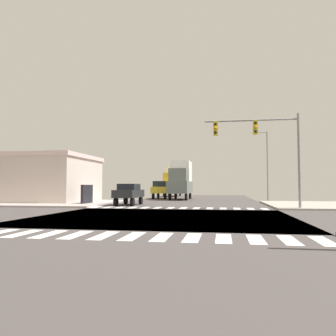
# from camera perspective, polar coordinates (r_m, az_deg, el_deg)

# --- Properties ---
(ground) EXTENTS (90.00, 90.00, 0.05)m
(ground) POSITION_cam_1_polar(r_m,az_deg,el_deg) (18.62, -0.79, -8.33)
(ground) COLOR #453F3F
(sidewalk_corner_nw) EXTENTS (12.00, 12.00, 0.14)m
(sidewalk_corner_nw) POSITION_cam_1_polar(r_m,az_deg,el_deg) (34.38, -19.01, -5.60)
(sidewalk_corner_nw) COLOR #A79C98
(sidewalk_corner_nw) RESTS_ON ground
(crosswalk_near) EXTENTS (13.50, 2.00, 0.01)m
(crosswalk_near) POSITION_cam_1_polar(r_m,az_deg,el_deg) (11.62, -8.47, -11.31)
(crosswalk_near) COLOR white
(crosswalk_near) RESTS_ON ground
(crosswalk_far) EXTENTS (13.50, 2.00, 0.01)m
(crosswalk_far) POSITION_cam_1_polar(r_m,az_deg,el_deg) (25.85, 1.51, -6.80)
(crosswalk_far) COLOR white
(crosswalk_far) RESTS_ON ground
(traffic_signal_mast) EXTENTS (6.80, 0.55, 6.91)m
(traffic_signal_mast) POSITION_cam_1_polar(r_m,az_deg,el_deg) (25.45, 15.64, 4.77)
(traffic_signal_mast) COLOR gray
(traffic_signal_mast) RESTS_ON ground
(street_lamp) EXTENTS (1.78, 0.32, 7.96)m
(street_lamp) POSITION_cam_1_polar(r_m,az_deg,el_deg) (40.15, 16.17, 1.44)
(street_lamp) COLOR gray
(street_lamp) RESTS_ON ground
(bank_building) EXTENTS (15.84, 9.19, 4.85)m
(bank_building) POSITION_cam_1_polar(r_m,az_deg,el_deg) (38.34, -23.36, -1.71)
(bank_building) COLOR beige
(bank_building) RESTS_ON ground
(sedan_nearside_1) EXTENTS (1.80, 4.30, 1.88)m
(sedan_nearside_1) POSITION_cam_1_polar(r_m,az_deg,el_deg) (30.05, -6.65, -4.14)
(sedan_nearside_1) COLOR black
(sedan_nearside_1) RESTS_ON ground
(pickup_farside_1) EXTENTS (2.00, 5.10, 2.35)m
(pickup_farside_1) POSITION_cam_1_polar(r_m,az_deg,el_deg) (45.55, -1.14, -3.58)
(pickup_farside_1) COLOR black
(pickup_farside_1) RESTS_ON ground
(box_truck_crossing_1) EXTENTS (2.40, 7.20, 4.85)m
(box_truck_crossing_1) POSITION_cam_1_polar(r_m,az_deg,el_deg) (42.35, 2.18, -1.89)
(box_truck_crossing_1) COLOR black
(box_truck_crossing_1) RESTS_ON ground
(box_truck_queued_2) EXTENTS (2.40, 7.20, 4.85)m
(box_truck_queued_2) POSITION_cam_1_polar(r_m,az_deg,el_deg) (55.77, 0.79, -2.18)
(box_truck_queued_2) COLOR black
(box_truck_queued_2) RESTS_ON ground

